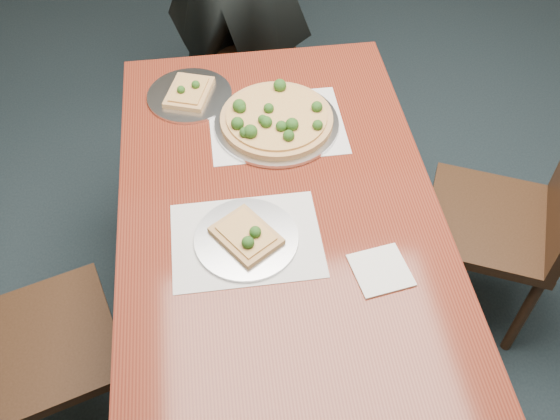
{
  "coord_description": "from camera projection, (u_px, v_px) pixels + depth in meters",
  "views": [
    {
      "loc": [
        -0.38,
        -1.24,
        2.08
      ],
      "look_at": [
        -0.22,
        -0.12,
        0.75
      ],
      "focal_mm": 40.0,
      "sensor_mm": 36.0,
      "label": 1
    }
  ],
  "objects": [
    {
      "name": "chair_right",
      "position": [
        521.0,
        215.0,
        2.04
      ],
      "size": [
        0.56,
        0.56,
        0.91
      ],
      "rotation": [
        0.0,
        0.0,
        -2.0
      ],
      "color": "black",
      "rests_on": "ground"
    },
    {
      "name": "dining_table",
      "position": [
        280.0,
        230.0,
        1.81
      ],
      "size": [
        0.9,
        1.5,
        0.75
      ],
      "color": "#551B11",
      "rests_on": "ground"
    },
    {
      "name": "chair_far",
      "position": [
        248.0,
        43.0,
        2.66
      ],
      "size": [
        0.47,
        0.47,
        0.91
      ],
      "rotation": [
        0.0,
        0.0,
        0.12
      ],
      "color": "black",
      "rests_on": "ground"
    },
    {
      "name": "ground",
      "position": [
        333.0,
        306.0,
        2.41
      ],
      "size": [
        8.0,
        8.0,
        0.0
      ],
      "primitive_type": "plane",
      "color": "black",
      "rests_on": "ground"
    },
    {
      "name": "placemat_main",
      "position": [
        277.0,
        125.0,
        1.97
      ],
      "size": [
        0.42,
        0.32,
        0.0
      ],
      "primitive_type": "cube",
      "color": "white",
      "rests_on": "dining_table"
    },
    {
      "name": "slice_plate_far",
      "position": [
        189.0,
        94.0,
        2.05
      ],
      "size": [
        0.28,
        0.28,
        0.05
      ],
      "color": "silver",
      "rests_on": "dining_table"
    },
    {
      "name": "napkin",
      "position": [
        381.0,
        270.0,
        1.61
      ],
      "size": [
        0.16,
        0.16,
        0.01
      ],
      "primitive_type": "cube",
      "rotation": [
        0.0,
        0.0,
        0.16
      ],
      "color": "white",
      "rests_on": "dining_table"
    },
    {
      "name": "placemat_near",
      "position": [
        246.0,
        240.0,
        1.67
      ],
      "size": [
        0.4,
        0.3,
        0.0
      ],
      "primitive_type": "cube",
      "color": "white",
      "rests_on": "dining_table"
    },
    {
      "name": "chair_left",
      "position": [
        6.0,
        345.0,
        1.73
      ],
      "size": [
        0.53,
        0.53,
        0.91
      ],
      "rotation": [
        0.0,
        0.0,
        1.87
      ],
      "color": "black",
      "rests_on": "ground"
    },
    {
      "name": "pizza_pan",
      "position": [
        276.0,
        120.0,
        1.95
      ],
      "size": [
        0.39,
        0.39,
        0.08
      ],
      "color": "silver",
      "rests_on": "dining_table"
    },
    {
      "name": "slice_plate_near",
      "position": [
        247.0,
        237.0,
        1.66
      ],
      "size": [
        0.28,
        0.28,
        0.06
      ],
      "color": "silver",
      "rests_on": "dining_table"
    }
  ]
}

